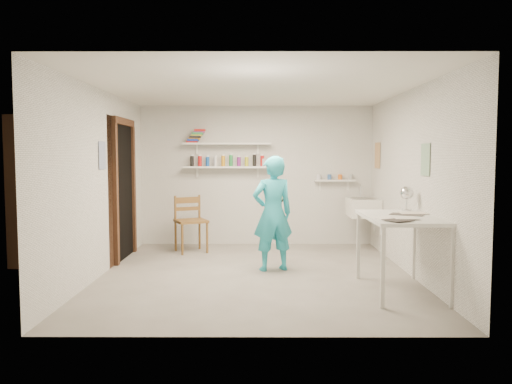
{
  "coord_description": "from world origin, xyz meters",
  "views": [
    {
      "loc": [
        0.02,
        -6.4,
        1.55
      ],
      "look_at": [
        0.0,
        0.4,
        1.05
      ],
      "focal_mm": 35.0,
      "sensor_mm": 36.0,
      "label": 1
    }
  ],
  "objects_px": {
    "wall_clock": "(277,193)",
    "desk_lamp": "(407,193)",
    "man": "(273,213)",
    "belfast_sink": "(363,208)",
    "wooden_chair": "(191,221)",
    "work_table": "(400,254)"
  },
  "relations": [
    {
      "from": "belfast_sink",
      "to": "wall_clock",
      "type": "distance_m",
      "value": 1.94
    },
    {
      "from": "man",
      "to": "wall_clock",
      "type": "xyz_separation_m",
      "value": [
        0.07,
        0.21,
        0.26
      ]
    },
    {
      "from": "wooden_chair",
      "to": "man",
      "type": "bearing_deg",
      "value": -69.89
    },
    {
      "from": "belfast_sink",
      "to": "wall_clock",
      "type": "xyz_separation_m",
      "value": [
        -1.46,
        -1.24,
        0.33
      ]
    },
    {
      "from": "man",
      "to": "wall_clock",
      "type": "relative_size",
      "value": 5.56
    },
    {
      "from": "wooden_chair",
      "to": "work_table",
      "type": "distance_m",
      "value": 3.57
    },
    {
      "from": "work_table",
      "to": "man",
      "type": "bearing_deg",
      "value": 142.75
    },
    {
      "from": "belfast_sink",
      "to": "wall_clock",
      "type": "relative_size",
      "value": 2.16
    },
    {
      "from": "belfast_sink",
      "to": "wooden_chair",
      "type": "bearing_deg",
      "value": -176.38
    },
    {
      "from": "man",
      "to": "desk_lamp",
      "type": "distance_m",
      "value": 1.75
    },
    {
      "from": "wall_clock",
      "to": "wooden_chair",
      "type": "xyz_separation_m",
      "value": [
        -1.34,
        1.06,
        -0.53
      ]
    },
    {
      "from": "wooden_chair",
      "to": "desk_lamp",
      "type": "distance_m",
      "value": 3.48
    },
    {
      "from": "work_table",
      "to": "desk_lamp",
      "type": "xyz_separation_m",
      "value": [
        0.22,
        0.52,
        0.66
      ]
    },
    {
      "from": "man",
      "to": "desk_lamp",
      "type": "relative_size",
      "value": 9.45
    },
    {
      "from": "belfast_sink",
      "to": "work_table",
      "type": "relative_size",
      "value": 0.46
    },
    {
      "from": "wall_clock",
      "to": "desk_lamp",
      "type": "height_order",
      "value": "desk_lamp"
    },
    {
      "from": "man",
      "to": "desk_lamp",
      "type": "height_order",
      "value": "man"
    },
    {
      "from": "wooden_chair",
      "to": "wall_clock",
      "type": "bearing_deg",
      "value": -63.31
    },
    {
      "from": "wooden_chair",
      "to": "work_table",
      "type": "xyz_separation_m",
      "value": [
        2.69,
        -2.35,
        -0.06
      ]
    },
    {
      "from": "man",
      "to": "wall_clock",
      "type": "bearing_deg",
      "value": -126.08
    },
    {
      "from": "man",
      "to": "wall_clock",
      "type": "height_order",
      "value": "man"
    },
    {
      "from": "man",
      "to": "wall_clock",
      "type": "distance_m",
      "value": 0.34
    }
  ]
}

